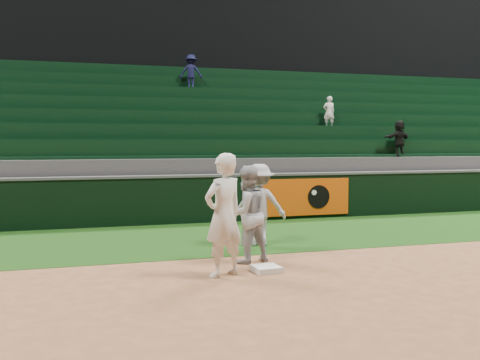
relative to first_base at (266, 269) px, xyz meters
name	(u,v)px	position (x,y,z in m)	size (l,w,h in m)	color
ground	(259,267)	(-0.01, 0.34, -0.05)	(70.00, 70.00, 0.00)	brown
foul_grass	(216,237)	(-0.01, 3.34, -0.04)	(36.00, 4.20, 0.01)	#12350D
upper_deck	(141,59)	(-0.01, 17.79, 5.95)	(40.00, 12.00, 12.00)	black
first_base	(266,269)	(0.00, 0.00, 0.00)	(0.42, 0.42, 0.09)	silver
first_baseman	(224,215)	(-0.73, -0.08, 0.91)	(0.70, 0.46, 1.92)	white
baserunner	(246,214)	(-0.10, 0.75, 0.80)	(0.82, 0.64, 1.68)	#A2A5AC
base_coach	(259,205)	(0.59, 2.10, 0.78)	(1.06, 0.61, 1.64)	#9EA0AB
field_wall	(196,198)	(0.02, 5.54, 0.59)	(36.00, 0.45, 1.25)	black
stadium_seating	(171,154)	(-0.01, 9.31, 1.65)	(36.00, 5.95, 5.13)	#39393B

